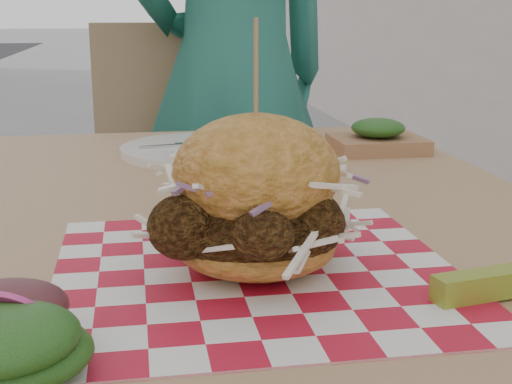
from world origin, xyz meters
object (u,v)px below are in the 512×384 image
Objects in this scene: patio_chair at (182,186)px; sandwich at (256,204)px; diner at (234,74)px; patio_table at (234,279)px.

patio_chair is 1.17m from sandwich.
diner is at bearing 83.06° from sandwich.
sandwich is (-0.01, -0.19, 0.14)m from patio_table.
patio_chair is at bearing -41.63° from diner.
patio_chair is 4.27× the size of sandwich.
patio_table is 0.23m from sandwich.
patio_chair is (0.00, 0.96, -0.12)m from patio_table.
patio_chair is at bearing 89.61° from sandwich.
diner is 1.39× the size of patio_table.
patio_table is at bearing 88.28° from sandwich.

